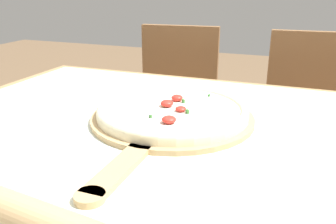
# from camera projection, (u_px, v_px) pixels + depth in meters

# --- Properties ---
(dining_table) EXTENTS (1.33, 1.01, 0.76)m
(dining_table) POSITION_uv_depth(u_px,v_px,m) (172.00, 174.00, 0.83)
(dining_table) COLOR #A87F51
(dining_table) RESTS_ON ground_plane
(towel_cloth) EXTENTS (1.25, 0.93, 0.00)m
(towel_cloth) POSITION_uv_depth(u_px,v_px,m) (172.00, 134.00, 0.79)
(towel_cloth) COLOR silver
(towel_cloth) RESTS_ON dining_table
(pizza_peel) EXTENTS (0.39, 0.59, 0.01)m
(pizza_peel) POSITION_uv_depth(u_px,v_px,m) (170.00, 120.00, 0.85)
(pizza_peel) COLOR tan
(pizza_peel) RESTS_ON towel_cloth
(pizza) EXTENTS (0.36, 0.36, 0.04)m
(pizza) POSITION_uv_depth(u_px,v_px,m) (172.00, 110.00, 0.86)
(pizza) COLOR beige
(pizza) RESTS_ON pizza_peel
(chair_left) EXTENTS (0.43, 0.43, 0.88)m
(chair_left) POSITION_uv_depth(u_px,v_px,m) (175.00, 105.00, 1.75)
(chair_left) COLOR brown
(chair_left) RESTS_ON ground_plane
(chair_right) EXTENTS (0.42, 0.42, 0.88)m
(chair_right) POSITION_uv_depth(u_px,v_px,m) (308.00, 121.00, 1.54)
(chair_right) COLOR brown
(chair_right) RESTS_ON ground_plane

